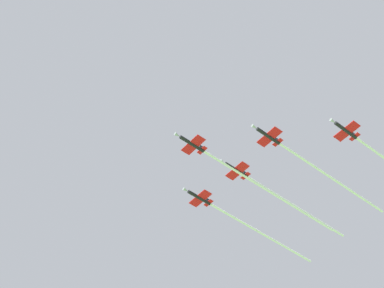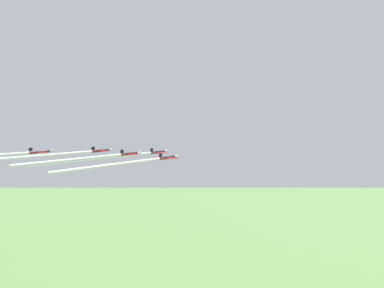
# 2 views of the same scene
# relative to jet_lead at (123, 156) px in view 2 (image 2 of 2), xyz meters

# --- Properties ---
(jet_lead) EXTENTS (47.42, 50.53, 2.37)m
(jet_lead) POSITION_rel_jet_lead_xyz_m (0.00, 0.00, 0.00)
(jet_lead) COLOR black
(jet_port_inner) EXTENTS (41.03, 43.71, 2.37)m
(jet_port_inner) POSITION_rel_jet_lead_xyz_m (-3.62, -19.91, 0.97)
(jet_port_inner) COLOR black
(jet_starboard_inner) EXTENTS (40.48, 43.13, 2.37)m
(jet_starboard_inner) POSITION_rel_jet_lead_xyz_m (19.86, 2.57, -0.35)
(jet_starboard_inner) COLOR black
(jet_port_outer) EXTENTS (38.99, 41.54, 2.37)m
(jet_port_outer) POSITION_rel_jet_lead_xyz_m (8.45, -9.03, 0.46)
(jet_port_outer) COLOR black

